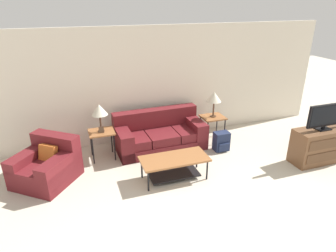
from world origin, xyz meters
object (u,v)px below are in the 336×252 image
at_px(tv_console, 319,145).
at_px(television, 326,116).
at_px(side_table_left, 102,134).
at_px(table_lamp_right, 214,97).
at_px(table_lamp_left, 99,110).
at_px(armchair, 47,166).
at_px(couch, 159,135).
at_px(side_table_right, 213,119).
at_px(backpack, 221,142).
at_px(coffee_table, 174,163).

distance_m(tv_console, television, 0.64).
bearing_deg(tv_console, side_table_left, 159.05).
height_order(table_lamp_right, tv_console, table_lamp_right).
distance_m(table_lamp_left, table_lamp_right, 2.54).
xyz_separation_m(armchair, table_lamp_right, (3.62, 0.52, 0.79)).
xyz_separation_m(couch, television, (2.88, -1.67, 0.70)).
xyz_separation_m(table_lamp_right, television, (1.61, -1.59, -0.07)).
bearing_deg(couch, table_lamp_right, -3.43).
bearing_deg(armchair, tv_console, -11.58).
bearing_deg(table_lamp_left, television, -20.94).
xyz_separation_m(side_table_right, table_lamp_right, (-0.00, -0.00, 0.53)).
height_order(couch, armchair, couch).
xyz_separation_m(side_table_left, table_lamp_left, (0.00, -0.00, 0.53)).
bearing_deg(backpack, television, -33.47).
bearing_deg(table_lamp_left, backpack, -11.40).
xyz_separation_m(coffee_table, side_table_left, (-1.14, 1.23, 0.22)).
relative_size(coffee_table, tv_console, 1.10).
distance_m(side_table_left, side_table_right, 2.54).
bearing_deg(table_lamp_right, side_table_left, 180.00).
xyz_separation_m(side_table_right, tv_console, (1.61, -1.59, -0.18)).
xyz_separation_m(table_lamp_left, backpack, (2.52, -0.51, -0.86)).
distance_m(tv_console, backpack, 1.97).
distance_m(couch, side_table_right, 1.30).
bearing_deg(couch, television, -30.01).
height_order(coffee_table, table_lamp_left, table_lamp_left).
relative_size(couch, television, 2.39).
height_order(tv_console, television, television).
height_order(coffee_table, television, television).
height_order(couch, table_lamp_left, table_lamp_left).
distance_m(coffee_table, table_lamp_right, 2.01).
bearing_deg(television, table_lamp_left, 159.06).
bearing_deg(table_lamp_left, table_lamp_right, 0.00).
bearing_deg(tv_console, side_table_right, 135.38).
distance_m(couch, tv_console, 3.33).
bearing_deg(side_table_left, armchair, -154.31).
xyz_separation_m(side_table_left, television, (4.15, -1.59, 0.46)).
bearing_deg(side_table_right, table_lamp_left, -180.00).
distance_m(side_table_right, television, 2.31).
distance_m(side_table_left, table_lamp_left, 0.53).
height_order(armchair, table_lamp_left, table_lamp_left).
bearing_deg(table_lamp_left, coffee_table, -47.27).
distance_m(table_lamp_right, tv_console, 2.37).
height_order(table_lamp_left, backpack, table_lamp_left).
relative_size(side_table_right, television, 0.74).
relative_size(armchair, tv_console, 1.19).
bearing_deg(armchair, table_lamp_right, 8.15).
distance_m(couch, coffee_table, 1.32).
distance_m(coffee_table, television, 3.11).
xyz_separation_m(side_table_right, backpack, (-0.03, -0.51, -0.33)).
bearing_deg(coffee_table, armchair, 162.11).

